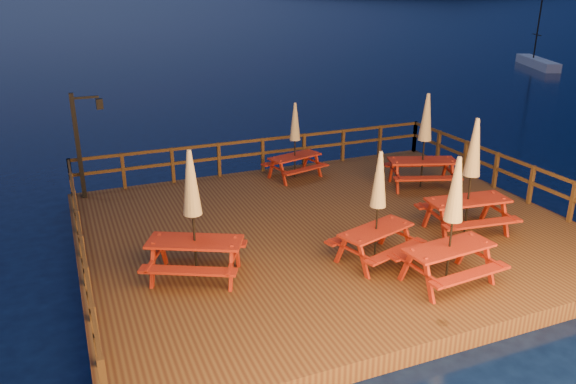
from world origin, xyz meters
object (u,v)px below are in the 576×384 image
(picnic_table_0, at_px, (424,140))
(picnic_table_2, at_px, (193,213))
(picnic_table_1, at_px, (295,139))
(sailboat, at_px, (537,63))
(lamp_post, at_px, (83,136))

(picnic_table_0, distance_m, picnic_table_2, 8.07)
(picnic_table_0, distance_m, picnic_table_1, 3.89)
(picnic_table_1, bearing_deg, picnic_table_0, -50.37)
(picnic_table_1, bearing_deg, sailboat, 17.71)
(picnic_table_1, bearing_deg, picnic_table_2, -145.84)
(picnic_table_0, bearing_deg, sailboat, 58.46)
(sailboat, relative_size, picnic_table_2, 3.45)
(sailboat, height_order, picnic_table_0, sailboat)
(picnic_table_1, xyz_separation_m, picnic_table_2, (-4.41, -5.06, 0.20))
(sailboat, height_order, picnic_table_1, sailboat)
(lamp_post, bearing_deg, sailboat, 26.70)
(lamp_post, distance_m, sailboat, 38.25)
(sailboat, relative_size, picnic_table_1, 4.01)
(lamp_post, bearing_deg, picnic_table_0, -17.72)
(lamp_post, bearing_deg, picnic_table_1, -6.55)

